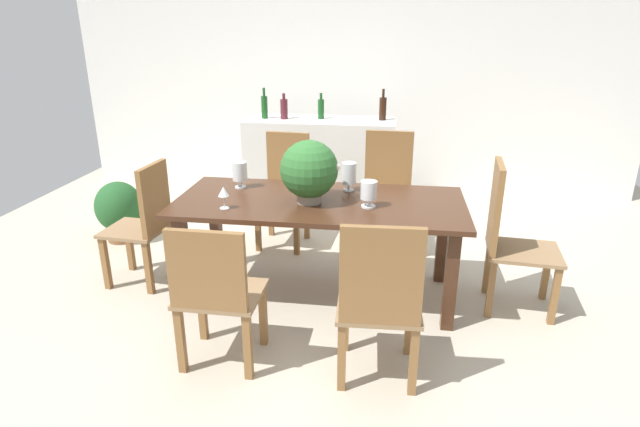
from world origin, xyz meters
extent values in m
plane|color=#BCB29E|center=(0.00, 0.00, 0.00)|extent=(7.04, 7.04, 0.00)
cube|color=white|center=(0.00, 2.60, 1.30)|extent=(6.40, 0.10, 2.60)
cube|color=#422616|center=(0.00, -0.04, 0.72)|extent=(2.02, 0.91, 0.03)
cube|color=#422616|center=(-0.90, -0.38, 0.35)|extent=(0.08, 0.08, 0.70)
cube|color=#422616|center=(0.90, -0.38, 0.35)|extent=(0.08, 0.08, 0.70)
cube|color=#422616|center=(-0.90, 0.31, 0.35)|extent=(0.08, 0.08, 0.70)
cube|color=#422616|center=(0.90, 0.31, 0.35)|extent=(0.08, 0.08, 0.70)
cube|color=brown|center=(0.64, -0.70, 0.21)|extent=(0.05, 0.05, 0.42)
cube|color=brown|center=(0.25, -0.72, 0.21)|extent=(0.05, 0.05, 0.42)
cube|color=brown|center=(0.65, -1.07, 0.21)|extent=(0.05, 0.05, 0.42)
cube|color=brown|center=(0.27, -1.09, 0.21)|extent=(0.05, 0.05, 0.42)
cube|color=#8F6F4C|center=(0.45, -0.89, 0.43)|extent=(0.48, 0.46, 0.03)
cube|color=brown|center=(0.46, -1.09, 0.71)|extent=(0.42, 0.06, 0.54)
cube|color=brown|center=(-1.57, 0.14, 0.21)|extent=(0.05, 0.05, 0.42)
cube|color=brown|center=(-1.60, -0.19, 0.21)|extent=(0.05, 0.05, 0.42)
cube|color=brown|center=(-1.22, 0.11, 0.21)|extent=(0.05, 0.05, 0.42)
cube|color=brown|center=(-1.25, -0.21, 0.21)|extent=(0.05, 0.05, 0.42)
cube|color=#8F6F4C|center=(-1.41, -0.04, 0.43)|extent=(0.46, 0.43, 0.03)
cube|color=brown|center=(-1.22, -0.05, 0.70)|extent=(0.07, 0.37, 0.51)
cube|color=brown|center=(-0.25, -0.73, 0.21)|extent=(0.04, 0.04, 0.42)
cube|color=brown|center=(-0.65, -0.72, 0.21)|extent=(0.04, 0.04, 0.42)
cube|color=brown|center=(-0.26, -1.06, 0.21)|extent=(0.04, 0.04, 0.42)
cube|color=brown|center=(-0.65, -1.06, 0.21)|extent=(0.04, 0.04, 0.42)
cube|color=#8F6F4C|center=(-0.45, -0.89, 0.43)|extent=(0.47, 0.42, 0.03)
cube|color=brown|center=(-0.46, -1.08, 0.67)|extent=(0.43, 0.05, 0.46)
cube|color=brown|center=(-0.64, 0.65, 0.21)|extent=(0.05, 0.05, 0.42)
cube|color=brown|center=(-0.29, 0.62, 0.21)|extent=(0.05, 0.05, 0.42)
cube|color=brown|center=(-0.61, 1.02, 0.21)|extent=(0.05, 0.05, 0.42)
cube|color=brown|center=(-0.27, 0.99, 0.21)|extent=(0.05, 0.05, 0.42)
cube|color=#8F6F4C|center=(-0.45, 0.82, 0.43)|extent=(0.46, 0.48, 0.03)
cube|color=brown|center=(-0.44, 1.02, 0.72)|extent=(0.39, 0.07, 0.55)
cube|color=brown|center=(1.60, -0.23, 0.21)|extent=(0.05, 0.05, 0.42)
cube|color=brown|center=(1.63, 0.12, 0.21)|extent=(0.05, 0.05, 0.42)
cube|color=brown|center=(1.19, -0.19, 0.21)|extent=(0.05, 0.05, 0.42)
cube|color=brown|center=(1.23, 0.15, 0.21)|extent=(0.05, 0.05, 0.42)
cube|color=#8F6F4C|center=(1.41, -0.04, 0.43)|extent=(0.52, 0.46, 0.03)
cube|color=brown|center=(1.19, -0.02, 0.74)|extent=(0.08, 0.39, 0.60)
cube|color=brown|center=(0.26, 0.64, 0.21)|extent=(0.05, 0.05, 0.42)
cube|color=brown|center=(0.63, 0.62, 0.21)|extent=(0.05, 0.05, 0.42)
cube|color=brown|center=(0.27, 1.01, 0.21)|extent=(0.05, 0.05, 0.42)
cube|color=brown|center=(0.65, 1.00, 0.21)|extent=(0.05, 0.05, 0.42)
cube|color=#8F6F4C|center=(0.45, 0.82, 0.43)|extent=(0.46, 0.46, 0.03)
cube|color=brown|center=(0.46, 1.02, 0.74)|extent=(0.41, 0.06, 0.59)
cylinder|color=gray|center=(-0.06, -0.08, 0.78)|extent=(0.17, 0.17, 0.09)
sphere|color=#2D662D|center=(-0.06, -0.08, 0.97)|extent=(0.40, 0.40, 0.40)
sphere|color=silver|center=(-0.12, -0.24, 0.97)|extent=(0.04, 0.04, 0.04)
sphere|color=silver|center=(-0.16, 0.04, 0.99)|extent=(0.06, 0.06, 0.06)
sphere|color=silver|center=(0.12, -0.09, 0.99)|extent=(0.05, 0.05, 0.05)
cylinder|color=silver|center=(-0.63, 0.17, 0.74)|extent=(0.08, 0.08, 0.01)
cylinder|color=silver|center=(-0.63, 0.17, 0.77)|extent=(0.02, 0.02, 0.05)
cylinder|color=silver|center=(-0.63, 0.17, 0.86)|extent=(0.11, 0.11, 0.14)
cylinder|color=silver|center=(0.34, -0.13, 0.74)|extent=(0.10, 0.10, 0.01)
cylinder|color=silver|center=(0.34, -0.13, 0.77)|extent=(0.03, 0.03, 0.05)
cylinder|color=silver|center=(0.34, -0.13, 0.86)|extent=(0.11, 0.11, 0.12)
cylinder|color=silver|center=(0.18, 0.21, 0.74)|extent=(0.08, 0.08, 0.01)
cylinder|color=silver|center=(0.18, 0.21, 0.77)|extent=(0.02, 0.02, 0.04)
cylinder|color=silver|center=(0.18, 0.21, 0.87)|extent=(0.11, 0.11, 0.16)
cylinder|color=silver|center=(-0.61, -0.30, 0.74)|extent=(0.06, 0.06, 0.00)
cylinder|color=silver|center=(-0.61, -0.30, 0.78)|extent=(0.01, 0.01, 0.08)
cone|color=silver|center=(-0.61, -0.30, 0.85)|extent=(0.07, 0.07, 0.06)
cube|color=silver|center=(-0.26, 1.86, 0.48)|extent=(1.55, 0.58, 0.96)
cylinder|color=#511E28|center=(-0.64, 1.84, 1.06)|extent=(0.08, 0.08, 0.20)
cylinder|color=#511E28|center=(-0.64, 1.84, 1.19)|extent=(0.03, 0.03, 0.06)
cylinder|color=#194C1E|center=(-0.26, 1.90, 1.06)|extent=(0.06, 0.06, 0.20)
cylinder|color=#194C1E|center=(-0.26, 1.90, 1.19)|extent=(0.03, 0.03, 0.06)
cylinder|color=#194C1E|center=(-0.85, 1.85, 1.07)|extent=(0.07, 0.07, 0.23)
cylinder|color=#194C1E|center=(-0.85, 1.85, 1.23)|extent=(0.03, 0.03, 0.08)
cylinder|color=black|center=(0.37, 1.92, 1.08)|extent=(0.07, 0.07, 0.23)
cylinder|color=black|center=(0.37, 1.92, 1.23)|extent=(0.03, 0.03, 0.08)
cylinder|color=brown|center=(-1.96, 0.71, 0.08)|extent=(0.27, 0.27, 0.16)
ellipsoid|color=#235628|center=(-1.96, 0.71, 0.33)|extent=(0.42, 0.42, 0.46)
camera|label=1|loc=(0.48, -3.42, 1.91)|focal=29.03mm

